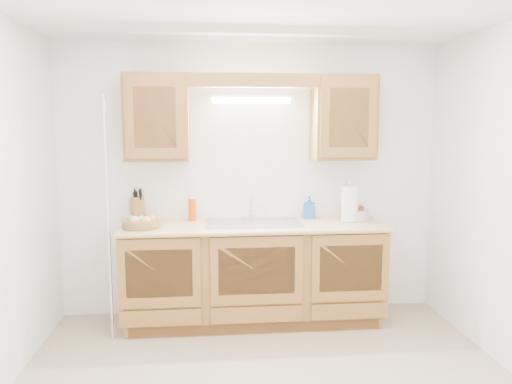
{
  "coord_description": "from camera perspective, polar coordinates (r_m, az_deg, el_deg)",
  "views": [
    {
      "loc": [
        -0.39,
        -3.11,
        1.75
      ],
      "look_at": [
        -0.01,
        0.85,
        1.23
      ],
      "focal_mm": 35.0,
      "sensor_mm": 36.0,
      "label": 1
    }
  ],
  "objects": [
    {
      "name": "knife_block",
      "position": [
        4.63,
        -13.35,
        -1.9
      ],
      "size": [
        0.16,
        0.2,
        0.31
      ],
      "rotation": [
        0.0,
        0.0,
        0.37
      ],
      "color": "#96642C",
      "rests_on": "countertop"
    },
    {
      "name": "sponge",
      "position": [
        4.73,
        5.97,
        -2.78
      ],
      "size": [
        0.12,
        0.09,
        0.02
      ],
      "rotation": [
        0.0,
        0.0,
        0.14
      ],
      "color": "#CC333F",
      "rests_on": "countertop"
    },
    {
      "name": "valance",
      "position": [
        4.34,
        -0.3,
        12.66
      ],
      "size": [
        2.2,
        0.05,
        0.12
      ],
      "primitive_type": "cube",
      "color": "#96642C",
      "rests_on": "room"
    },
    {
      "name": "base_cabinets",
      "position": [
        4.53,
        -0.3,
        -9.32
      ],
      "size": [
        2.2,
        0.6,
        0.86
      ],
      "primitive_type": "cube",
      "color": "#96642C",
      "rests_on": "ground"
    },
    {
      "name": "fluorescent_fixture",
      "position": [
        4.55,
        -0.57,
        10.61
      ],
      "size": [
        0.76,
        0.08,
        0.08
      ],
      "color": "white",
      "rests_on": "room"
    },
    {
      "name": "upper_cabinet_right",
      "position": [
        4.62,
        9.96,
        8.32
      ],
      "size": [
        0.55,
        0.33,
        0.75
      ],
      "primitive_type": "cube",
      "color": "#96642C",
      "rests_on": "room"
    },
    {
      "name": "room",
      "position": [
        3.18,
        1.66,
        -1.57
      ],
      "size": [
        3.52,
        3.5,
        2.5
      ],
      "color": "tan",
      "rests_on": "ground"
    },
    {
      "name": "apple_bowl",
      "position": [
        4.65,
        11.31,
        -2.43
      ],
      "size": [
        0.32,
        0.32,
        0.14
      ],
      "rotation": [
        0.0,
        0.0,
        -0.2
      ],
      "color": "silver",
      "rests_on": "countertop"
    },
    {
      "name": "countertop",
      "position": [
        4.4,
        -0.29,
        -3.89
      ],
      "size": [
        2.3,
        0.63,
        0.04
      ],
      "primitive_type": "cube",
      "color": "tan",
      "rests_on": "base_cabinets"
    },
    {
      "name": "paper_towel",
      "position": [
        4.53,
        10.66,
        -1.42
      ],
      "size": [
        0.18,
        0.18,
        0.37
      ],
      "rotation": [
        0.0,
        0.0,
        -0.17
      ],
      "color": "silver",
      "rests_on": "countertop"
    },
    {
      "name": "outlet_plate",
      "position": [
        4.84,
        10.65,
        0.25
      ],
      "size": [
        0.08,
        0.01,
        0.12
      ],
      "primitive_type": "cube",
      "color": "white",
      "rests_on": "room"
    },
    {
      "name": "orange_canister",
      "position": [
        4.55,
        -7.29,
        -1.93
      ],
      "size": [
        0.09,
        0.09,
        0.22
      ],
      "rotation": [
        0.0,
        0.0,
        0.23
      ],
      "color": "#CB4A0B",
      "rests_on": "countertop"
    },
    {
      "name": "soap_bottle",
      "position": [
        4.66,
        6.11,
        -1.72
      ],
      "size": [
        0.12,
        0.13,
        0.21
      ],
      "primitive_type": "imported",
      "rotation": [
        0.0,
        0.0,
        -0.35
      ],
      "color": "#2357B3",
      "rests_on": "countertop"
    },
    {
      "name": "upper_cabinet_left",
      "position": [
        4.47,
        -11.24,
        8.32
      ],
      "size": [
        0.55,
        0.33,
        0.75
      ],
      "primitive_type": "cube",
      "color": "#96642C",
      "rests_on": "room"
    },
    {
      "name": "wire_shelf_pole",
      "position": [
        4.2,
        -16.53,
        -3.11
      ],
      "size": [
        0.03,
        0.03,
        2.0
      ],
      "primitive_type": "cylinder",
      "color": "silver",
      "rests_on": "ground"
    },
    {
      "name": "fruit_basket",
      "position": [
        4.35,
        -12.94,
        -3.37
      ],
      "size": [
        0.33,
        0.33,
        0.1
      ],
      "rotation": [
        0.0,
        0.0,
        0.05
      ],
      "color": "olive",
      "rests_on": "countertop"
    },
    {
      "name": "sink",
      "position": [
        4.44,
        -0.31,
        -4.49
      ],
      "size": [
        0.84,
        0.46,
        0.36
      ],
      "color": "#9E9EA3",
      "rests_on": "countertop"
    }
  ]
}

